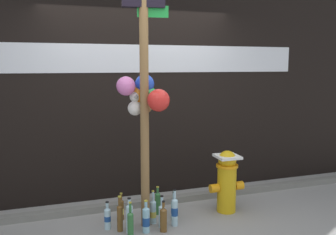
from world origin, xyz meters
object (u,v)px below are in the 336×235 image
bottle_3 (158,202)px  bottle_8 (175,211)px  bottle_10 (163,219)px  bottle_11 (129,217)px  bottle_7 (174,209)px  bottle_5 (153,211)px  bottle_2 (130,223)px  fire_hydrant (227,180)px  memorial_post (144,85)px  bottle_0 (162,215)px  bottle_6 (121,209)px  bottle_4 (120,217)px  bottle_1 (108,218)px  bottle_9 (146,219)px

bottle_3 → bottle_8: size_ratio=0.82×
bottle_10 → bottle_11: (-0.35, 0.09, 0.03)m
bottle_7 → bottle_5: bearing=-168.9°
bottle_2 → bottle_10: 0.36m
fire_hydrant → memorial_post: bearing=-177.8°
bottle_0 → bottle_7: size_ratio=1.13×
bottle_5 → bottle_6: bearing=146.4°
bottle_4 → bottle_6: 0.30m
bottle_2 → bottle_4: size_ratio=0.96×
bottle_1 → bottle_5: bearing=-1.8°
fire_hydrant → bottle_3: (-0.82, 0.18, -0.25)m
fire_hydrant → bottle_9: (-1.08, -0.24, -0.25)m
bottle_2 → bottle_7: bearing=27.0°
bottle_5 → bottle_11: bearing=-154.4°
bottle_10 → bottle_8: bearing=31.8°
bottle_9 → bottle_10: size_ratio=1.04×
bottle_9 → bottle_6: bearing=114.9°
memorial_post → bottle_10: memorial_post is taller
bottle_9 → bottle_0: bearing=18.4°
bottle_0 → bottle_10: size_ratio=1.05×
bottle_7 → bottle_8: size_ratio=0.77×
bottle_5 → bottle_6: size_ratio=1.20×
bottle_3 → bottle_6: (-0.44, -0.02, -0.02)m
bottle_4 → bottle_6: size_ratio=1.24×
memorial_post → bottle_3: size_ratio=7.94×
memorial_post → bottle_8: memorial_post is taller
memorial_post → bottle_2: size_ratio=7.14×
fire_hydrant → bottle_1: (-1.46, -0.03, -0.27)m
bottle_0 → bottle_8: (0.15, -0.01, 0.03)m
bottle_4 → bottle_7: bottle_4 is taller
bottle_0 → bottle_2: bottle_2 is taller
bottle_3 → bottle_4: bottle_4 is taller
bottle_5 → bottle_6: 0.39m
fire_hydrant → bottle_8: (-0.74, -0.18, -0.23)m
fire_hydrant → bottle_0: size_ratio=2.10×
bottle_7 → bottle_8: bearing=-107.1°
bottle_6 → bottle_11: bearing=-87.2°
bottle_5 → bottle_8: 0.25m
bottle_2 → bottle_3: size_ratio=1.11×
bottle_10 → bottle_6: bearing=129.5°
bottle_2 → bottle_1: bearing=127.0°
bottle_1 → bottle_2: (0.20, -0.26, 0.02)m
bottle_7 → bottle_11: (-0.57, -0.20, 0.05)m
bottle_1 → bottle_6: bottle_6 is taller
bottle_2 → bottle_3: (0.44, 0.47, -0.00)m
bottle_2 → bottle_5: 0.40m
fire_hydrant → bottle_10: fire_hydrant is taller
bottle_7 → bottle_10: bottle_10 is taller
bottle_3 → bottle_10: (-0.08, -0.46, -0.00)m
bottle_8 → bottle_7: bearing=72.9°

